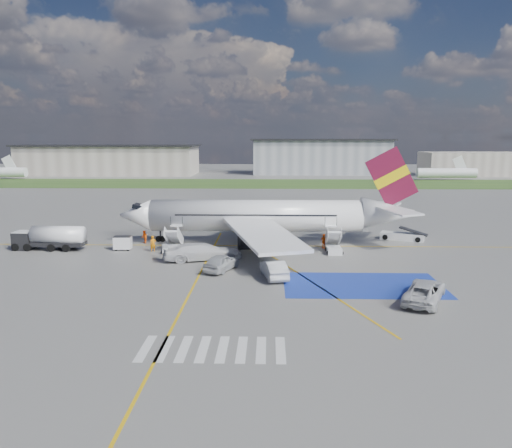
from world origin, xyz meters
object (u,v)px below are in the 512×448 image
object	(u,v)px
airliner	(268,216)
fuel_tanker	(50,240)
gpu_cart	(123,244)
van_white_a	(425,288)
belt_loader	(403,237)
car_silver_a	(221,262)
van_white_b	(202,249)
car_silver_b	(274,269)

from	to	relation	value
airliner	fuel_tanker	xyz separation A→B (m)	(-25.44, -4.74, -2.21)
airliner	gpu_cart	bearing A→B (deg)	-164.74
airliner	van_white_a	distance (m)	25.62
belt_loader	fuel_tanker	bearing A→B (deg)	-148.77
airliner	car_silver_a	world-z (taller)	airliner
belt_loader	van_white_b	world-z (taller)	van_white_b
car_silver_a	fuel_tanker	bearing A→B (deg)	-1.66
gpu_cart	belt_loader	distance (m)	34.85
gpu_cart	car_silver_b	distance (m)	20.86
gpu_cart	belt_loader	bearing A→B (deg)	8.05
fuel_tanker	van_white_b	world-z (taller)	fuel_tanker
fuel_tanker	car_silver_a	distance (m)	22.64
van_white_a	car_silver_a	bearing A→B (deg)	-1.17
airliner	van_white_a	size ratio (longest dim) A/B	6.57
car_silver_a	gpu_cart	bearing A→B (deg)	-14.57
car_silver_b	van_white_b	world-z (taller)	van_white_b
belt_loader	van_white_a	bearing A→B (deg)	-78.56
gpu_cart	car_silver_b	bearing A→B (deg)	-35.85
van_white_b	car_silver_b	bearing A→B (deg)	-146.31
van_white_b	belt_loader	bearing A→B (deg)	-79.95
car_silver_a	van_white_b	xyz separation A→B (m)	(-2.44, 4.28, 0.39)
fuel_tanker	airliner	bearing A→B (deg)	13.62
belt_loader	car_silver_a	world-z (taller)	belt_loader
fuel_tanker	van_white_b	xyz separation A→B (m)	(18.44, -4.47, 0.04)
airliner	gpu_cart	size ratio (longest dim) A/B	17.92
car_silver_a	car_silver_b	size ratio (longest dim) A/B	0.95
airliner	belt_loader	size ratio (longest dim) A/B	6.20
fuel_tanker	car_silver_a	bearing A→B (deg)	-19.71
van_white_b	van_white_a	bearing A→B (deg)	-138.26
car_silver_b	van_white_a	distance (m)	13.60
belt_loader	van_white_a	xyz separation A→B (m)	(-4.56, -24.25, 0.62)
belt_loader	car_silver_a	size ratio (longest dim) A/B	1.21
fuel_tanker	van_white_b	bearing A→B (deg)	-10.59
car_silver_a	van_white_a	bearing A→B (deg)	174.55
airliner	van_white_b	size ratio (longest dim) A/B	5.89
fuel_tanker	van_white_a	distance (m)	41.91
fuel_tanker	car_silver_a	xyz separation A→B (m)	(20.88, -8.76, -0.35)
airliner	gpu_cart	xyz separation A→B (m)	(-16.94, -4.62, -2.65)
car_silver_a	van_white_a	world-z (taller)	van_white_a
fuel_tanker	van_white_a	xyz separation A→B (m)	(38.13, -17.38, -0.13)
airliner	fuel_tanker	distance (m)	25.97
belt_loader	car_silver_b	size ratio (longest dim) A/B	1.15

